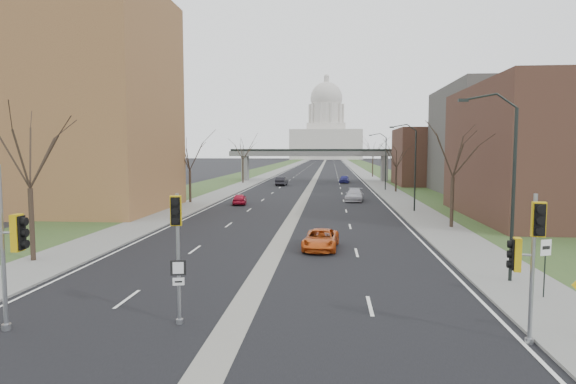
# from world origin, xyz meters

# --- Properties ---
(ground) EXTENTS (700.00, 700.00, 0.00)m
(ground) POSITION_xyz_m (0.00, 0.00, 0.00)
(ground) COLOR black
(ground) RESTS_ON ground
(road_surface) EXTENTS (20.00, 600.00, 0.01)m
(road_surface) POSITION_xyz_m (0.00, 150.00, 0.01)
(road_surface) COLOR black
(road_surface) RESTS_ON ground
(median_strip) EXTENTS (1.20, 600.00, 0.02)m
(median_strip) POSITION_xyz_m (0.00, 150.00, 0.00)
(median_strip) COLOR gray
(median_strip) RESTS_ON ground
(sidewalk_right) EXTENTS (4.00, 600.00, 0.12)m
(sidewalk_right) POSITION_xyz_m (12.00, 150.00, 0.06)
(sidewalk_right) COLOR gray
(sidewalk_right) RESTS_ON ground
(sidewalk_left) EXTENTS (4.00, 600.00, 0.12)m
(sidewalk_left) POSITION_xyz_m (-12.00, 150.00, 0.06)
(sidewalk_left) COLOR gray
(sidewalk_left) RESTS_ON ground
(grass_verge_right) EXTENTS (8.00, 600.00, 0.10)m
(grass_verge_right) POSITION_xyz_m (18.00, 150.00, 0.05)
(grass_verge_right) COLOR #2E4821
(grass_verge_right) RESTS_ON ground
(grass_verge_left) EXTENTS (8.00, 600.00, 0.10)m
(grass_verge_left) POSITION_xyz_m (-18.00, 150.00, 0.05)
(grass_verge_left) COLOR #2E4821
(grass_verge_left) RESTS_ON ground
(apartment_building) EXTENTS (25.00, 16.00, 22.00)m
(apartment_building) POSITION_xyz_m (-26.00, 30.00, 11.00)
(apartment_building) COLOR olive
(apartment_building) RESTS_ON ground
(commercial_block_near) EXTENTS (16.00, 20.00, 12.00)m
(commercial_block_near) POSITION_xyz_m (24.00, 28.00, 6.00)
(commercial_block_near) COLOR #4C2E23
(commercial_block_near) RESTS_ON ground
(commercial_block_mid) EXTENTS (18.00, 22.00, 15.00)m
(commercial_block_mid) POSITION_xyz_m (28.00, 52.00, 7.50)
(commercial_block_mid) COLOR #4F4D48
(commercial_block_mid) RESTS_ON ground
(commercial_block_far) EXTENTS (14.00, 14.00, 10.00)m
(commercial_block_far) POSITION_xyz_m (22.00, 70.00, 5.00)
(commercial_block_far) COLOR #4C2E23
(commercial_block_far) RESTS_ON ground
(pedestrian_bridge) EXTENTS (34.00, 3.00, 6.45)m
(pedestrian_bridge) POSITION_xyz_m (0.00, 80.00, 4.84)
(pedestrian_bridge) COLOR slate
(pedestrian_bridge) RESTS_ON ground
(capitol) EXTENTS (48.00, 42.00, 55.75)m
(capitol) POSITION_xyz_m (0.00, 320.00, 18.60)
(capitol) COLOR silver
(capitol) RESTS_ON ground
(streetlight_near) EXTENTS (2.61, 0.20, 8.70)m
(streetlight_near) POSITION_xyz_m (10.99, 6.00, 6.95)
(streetlight_near) COLOR black
(streetlight_near) RESTS_ON sidewalk_right
(streetlight_mid) EXTENTS (2.61, 0.20, 8.70)m
(streetlight_mid) POSITION_xyz_m (10.99, 32.00, 6.95)
(streetlight_mid) COLOR black
(streetlight_mid) RESTS_ON sidewalk_right
(streetlight_far) EXTENTS (2.61, 0.20, 8.70)m
(streetlight_far) POSITION_xyz_m (10.99, 58.00, 6.95)
(streetlight_far) COLOR black
(streetlight_far) RESTS_ON sidewalk_right
(tree_left_a) EXTENTS (7.20, 7.20, 9.40)m
(tree_left_a) POSITION_xyz_m (-13.00, 8.00, 6.64)
(tree_left_a) COLOR #382B21
(tree_left_a) RESTS_ON sidewalk_left
(tree_left_b) EXTENTS (6.75, 6.75, 8.81)m
(tree_left_b) POSITION_xyz_m (-13.00, 38.00, 6.23)
(tree_left_b) COLOR #382B21
(tree_left_b) RESTS_ON sidewalk_left
(tree_left_c) EXTENTS (7.65, 7.65, 9.99)m
(tree_left_c) POSITION_xyz_m (-13.00, 72.00, 7.04)
(tree_left_c) COLOR #382B21
(tree_left_c) RESTS_ON sidewalk_left
(tree_right_a) EXTENTS (7.20, 7.20, 9.40)m
(tree_right_a) POSITION_xyz_m (13.00, 22.00, 6.64)
(tree_right_a) COLOR #382B21
(tree_right_a) RESTS_ON sidewalk_right
(tree_right_b) EXTENTS (6.30, 6.30, 8.22)m
(tree_right_b) POSITION_xyz_m (13.00, 55.00, 5.82)
(tree_right_b) COLOR #382B21
(tree_right_b) RESTS_ON sidewalk_right
(tree_right_c) EXTENTS (7.65, 7.65, 9.99)m
(tree_right_c) POSITION_xyz_m (13.00, 95.00, 7.04)
(tree_right_c) COLOR #382B21
(tree_right_c) RESTS_ON sidewalk_right
(signal_pole_left) EXTENTS (1.00, 1.04, 5.72)m
(signal_pole_left) POSITION_xyz_m (-7.50, -1.87, 3.74)
(signal_pole_left) COLOR gray
(signal_pole_left) RESTS_ON ground
(signal_pole_median) EXTENTS (0.58, 0.78, 4.68)m
(signal_pole_median) POSITION_xyz_m (-1.89, -0.81, 3.26)
(signal_pole_median) COLOR gray
(signal_pole_median) RESTS_ON ground
(signal_pole_right) EXTENTS (0.82, 0.97, 4.85)m
(signal_pole_right) POSITION_xyz_m (9.60, -1.44, 3.17)
(signal_pole_right) COLOR gray
(signal_pole_right) RESTS_ON ground
(speed_limit_sign) EXTENTS (0.50, 0.22, 2.42)m
(speed_limit_sign) POSITION_xyz_m (12.24, 3.47, 1.79)
(speed_limit_sign) COLOR black
(speed_limit_sign) RESTS_ON sidewalk_right
(car_left_near) EXTENTS (1.99, 3.91, 1.28)m
(car_left_near) POSITION_xyz_m (-6.98, 37.19, 0.64)
(car_left_near) COLOR #AB132D
(car_left_near) RESTS_ON ground
(car_left_far) EXTENTS (1.85, 4.69, 1.52)m
(car_left_far) POSITION_xyz_m (-5.20, 67.08, 0.76)
(car_left_far) COLOR black
(car_left_far) RESTS_ON ground
(car_right_near) EXTENTS (2.39, 4.61, 1.24)m
(car_right_near) POSITION_xyz_m (2.81, 12.99, 0.62)
(car_right_near) COLOR #C84F15
(car_right_near) RESTS_ON ground
(car_right_mid) EXTENTS (2.61, 5.34, 1.49)m
(car_right_mid) POSITION_xyz_m (6.32, 42.06, 0.75)
(car_right_mid) COLOR #B8B8C0
(car_right_mid) RESTS_ON ground
(car_right_far) EXTENTS (2.21, 4.53, 1.49)m
(car_right_far) POSITION_xyz_m (5.99, 74.50, 0.74)
(car_right_far) COLOR navy
(car_right_far) RESTS_ON ground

